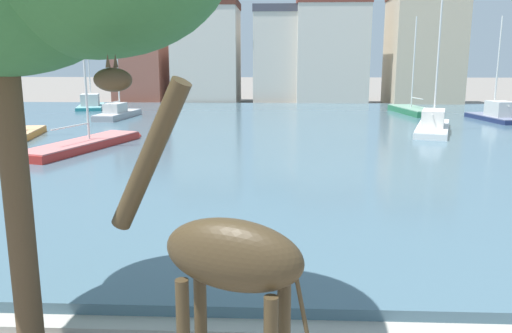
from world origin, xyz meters
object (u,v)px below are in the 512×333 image
sailboat_grey (120,115)px  sailboat_red (92,145)px  sailboat_green (410,111)px  giraffe_statue (221,260)px  sailboat_orange (23,135)px  sailboat_white (433,127)px  sailboat_navy (494,117)px  sailboat_teal (91,106)px

sailboat_grey → sailboat_red: 14.36m
sailboat_green → sailboat_red: size_ratio=0.89×
giraffe_statue → sailboat_grey: (-12.14, 34.88, -1.96)m
sailboat_green → sailboat_red: (-21.46, -18.95, -0.05)m
sailboat_orange → sailboat_white: bearing=8.1°
sailboat_orange → sailboat_red: sailboat_orange is taller
sailboat_white → sailboat_navy: (6.45, 6.37, 0.00)m
sailboat_grey → sailboat_green: size_ratio=1.07×
sailboat_teal → sailboat_red: 23.59m
sailboat_white → sailboat_red: (-20.05, -7.21, -0.19)m
giraffe_statue → sailboat_white: (10.76, 28.01, -1.93)m
sailboat_white → sailboat_green: size_ratio=1.09×
sailboat_green → sailboat_red: sailboat_green is taller
sailboat_white → sailboat_navy: bearing=44.7°
sailboat_green → sailboat_teal: bearing=173.9°
giraffe_statue → sailboat_navy: bearing=63.4°
giraffe_statue → sailboat_green: size_ratio=0.58×
sailboat_navy → sailboat_red: sailboat_navy is taller
sailboat_grey → sailboat_navy: 29.35m
sailboat_orange → sailboat_green: sailboat_green is taller
sailboat_white → giraffe_statue: bearing=-111.0°
sailboat_green → sailboat_navy: bearing=-46.8°
giraffe_statue → sailboat_teal: (-17.46, 42.94, -1.97)m
sailboat_grey → sailboat_navy: size_ratio=1.12×
giraffe_statue → sailboat_teal: 46.40m
sailboat_green → sailboat_navy: 7.36m
sailboat_green → sailboat_navy: sailboat_green is taller
sailboat_green → sailboat_teal: (-29.63, 3.19, 0.10)m
sailboat_white → sailboat_green: (1.41, 11.74, -0.14)m
sailboat_grey → sailboat_teal: bearing=123.5°
sailboat_grey → sailboat_green: 24.79m
giraffe_statue → sailboat_navy: (17.21, 34.39, -1.93)m
giraffe_statue → sailboat_navy: 38.50m
giraffe_statue → sailboat_red: (-9.29, 20.80, -2.12)m
giraffe_statue → sailboat_red: sailboat_red is taller
sailboat_green → sailboat_navy: (5.04, -5.36, 0.14)m
giraffe_statue → sailboat_orange: sailboat_orange is taller
sailboat_grey → sailboat_green: bearing=11.3°
sailboat_orange → sailboat_navy: (32.07, 10.01, 0.19)m
sailboat_green → sailboat_red: 28.63m
giraffe_statue → sailboat_white: size_ratio=0.53×
sailboat_orange → sailboat_white: size_ratio=0.76×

